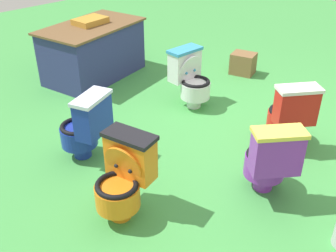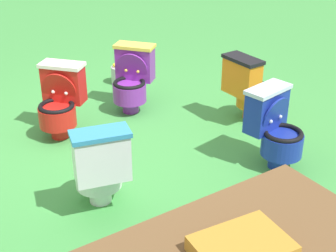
# 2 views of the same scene
# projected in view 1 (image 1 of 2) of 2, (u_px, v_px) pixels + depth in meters

# --- Properties ---
(ground) EXTENTS (14.00, 14.00, 0.00)m
(ground) POSITION_uv_depth(u_px,v_px,m) (233.00, 141.00, 4.38)
(ground) COLOR #429947
(toilet_white) EXTENTS (0.44, 0.50, 0.73)m
(toilet_white) POSITION_uv_depth(u_px,v_px,m) (190.00, 78.00, 4.95)
(toilet_white) COLOR white
(toilet_white) RESTS_ON ground
(toilet_orange) EXTENTS (0.58, 0.51, 0.73)m
(toilet_orange) POSITION_uv_depth(u_px,v_px,m) (124.00, 177.00, 3.24)
(toilet_orange) COLOR orange
(toilet_orange) RESTS_ON ground
(toilet_red) EXTENTS (0.61, 0.63, 0.73)m
(toilet_red) POSITION_uv_depth(u_px,v_px,m) (290.00, 114.00, 4.16)
(toilet_red) COLOR red
(toilet_red) RESTS_ON ground
(toilet_purple) EXTENTS (0.62, 0.64, 0.73)m
(toilet_purple) POSITION_uv_depth(u_px,v_px,m) (270.00, 159.00, 3.46)
(toilet_purple) COLOR purple
(toilet_purple) RESTS_ON ground
(toilet_blue) EXTENTS (0.56, 0.61, 0.73)m
(toilet_blue) POSITION_uv_depth(u_px,v_px,m) (85.00, 126.00, 3.94)
(toilet_blue) COLOR #192D9E
(toilet_blue) RESTS_ON ground
(vendor_table) EXTENTS (1.61, 1.16, 0.85)m
(vendor_table) POSITION_uv_depth(u_px,v_px,m) (93.00, 51.00, 5.73)
(vendor_table) COLOR navy
(vendor_table) RESTS_ON ground
(small_crate) EXTENTS (0.37, 0.41, 0.31)m
(small_crate) POSITION_uv_depth(u_px,v_px,m) (243.00, 64.00, 5.94)
(small_crate) COLOR brown
(small_crate) RESTS_ON ground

